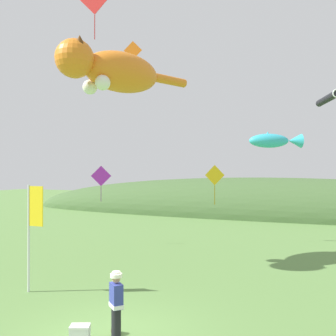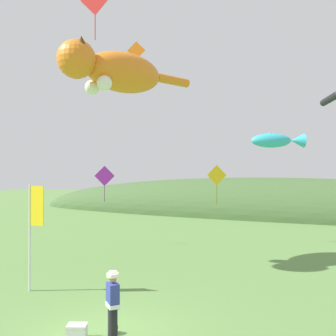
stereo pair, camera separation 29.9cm
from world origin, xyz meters
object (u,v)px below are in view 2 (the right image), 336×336
Objects in this scene: kite_spool at (113,329)px; festival_banner_pole at (33,221)px; picnic_cooler at (77,331)px; kite_fish_windsock at (277,140)px; kite_giant_cat at (114,71)px; kite_diamond_violet at (105,176)px; kite_diamond_orange at (136,51)px; kite_diamond_gold at (217,176)px; kite_tube_streamer at (332,98)px; festival_attendant at (113,304)px.

festival_banner_pole reaches higher than kite_spool.
kite_fish_windsock reaches higher than picnic_cooler.
festival_banner_pole is 0.57× the size of kite_giant_cat.
kite_diamond_violet reaches higher than picnic_cooler.
kite_diamond_violet reaches higher than festival_banner_pole.
kite_diamond_orange is (-8.29, 2.43, 5.71)m from kite_fish_windsock.
festival_banner_pole is (-3.74, 2.43, 2.29)m from picnic_cooler.
kite_spool is 0.11× the size of kite_fish_windsock.
kite_diamond_orange is (-5.20, 10.87, 11.18)m from kite_spool.
kite_fish_windsock reaches higher than kite_diamond_gold.
picnic_cooler is at bearing -68.58° from kite_diamond_orange.
kite_spool is 0.10× the size of kite_tube_streamer.
kite_tube_streamer is at bearing 67.73° from festival_attendant.
kite_diamond_violet is (-7.06, 10.43, 3.00)m from festival_attendant.
picnic_cooler is at bearing -60.07° from kite_diamond_violet.
kite_diamond_violet is at bearing -150.60° from kite_diamond_orange.
kite_diamond_gold reaches higher than festival_attendant.
kite_diamond_violet is at bearing -171.16° from kite_tube_streamer.
kite_diamond_gold is at bearing 24.15° from kite_giant_cat.
picnic_cooler is 0.28× the size of kite_diamond_violet.
kite_giant_cat is (-3.90, 6.37, 8.75)m from kite_spool.
festival_banner_pole is at bearing 146.92° from picnic_cooler.
kite_giant_cat reaches higher than kite_tube_streamer.
picnic_cooler is 0.31× the size of kite_diamond_gold.
kite_spool is 0.12× the size of kite_diamond_violet.
kite_fish_windsock is 1.29× the size of kite_diamond_gold.
kite_giant_cat is (0.53, 4.55, 6.40)m from festival_banner_pole.
festival_attendant is 1.24m from picnic_cooler.
festival_banner_pole is 1.82× the size of kite_diamond_violet.
kite_diamond_gold is at bearing -13.08° from kite_diamond_violet.
kite_diamond_gold reaches higher than picnic_cooler.
kite_fish_windsock is 10.35m from kite_diamond_orange.
kite_diamond_violet is (-6.10, 10.59, 3.77)m from picnic_cooler.
festival_attendant is 9.29m from kite_diamond_gold.
kite_diamond_orange reaches higher than festival_attendant.
festival_banner_pole is (-4.70, 2.27, 1.52)m from festival_attendant.
kite_spool is 11.50m from kite_giant_cat.
picnic_cooler is at bearing -33.08° from festival_banner_pole.
kite_giant_cat is 6.75m from kite_diamond_violet.
festival_banner_pole is 1.90× the size of kite_diamond_orange.
kite_diamond_gold is at bearing -176.96° from kite_fish_windsock.
picnic_cooler reaches higher than kite_spool.
picnic_cooler is 12.79m from kite_diamond_violet.
kite_diamond_orange reaches higher than kite_spool.
kite_fish_windsock is at bearing -8.81° from kite_diamond_violet.
kite_diamond_orange is (-10.51, -0.98, 3.40)m from kite_tube_streamer.
kite_tube_streamer is 1.28× the size of kite_diamond_violet.
festival_attendant is at bearing -107.60° from kite_fish_windsock.
kite_diamond_violet is (-2.89, 3.61, -4.92)m from kite_giant_cat.
kite_spool is at bearing -58.53° from kite_giant_cat.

